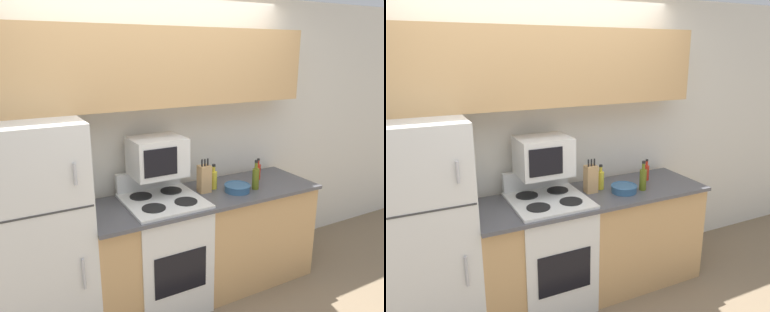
{
  "view_description": "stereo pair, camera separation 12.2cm",
  "coord_description": "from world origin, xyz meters",
  "views": [
    {
      "loc": [
        -1.21,
        -2.25,
        2.07
      ],
      "look_at": [
        0.16,
        0.28,
        1.27
      ],
      "focal_mm": 35.0,
      "sensor_mm": 36.0,
      "label": 1
    },
    {
      "loc": [
        -1.1,
        -2.31,
        2.07
      ],
      "look_at": [
        0.16,
        0.28,
        1.27
      ],
      "focal_mm": 35.0,
      "sensor_mm": 36.0,
      "label": 2
    }
  ],
  "objects": [
    {
      "name": "refrigerator",
      "position": [
        -1.0,
        0.33,
        0.82
      ],
      "size": [
        0.62,
        0.69,
        1.65
      ],
      "color": "silver",
      "rests_on": "ground_plane"
    },
    {
      "name": "knife_block",
      "position": [
        0.31,
        0.33,
        1.04
      ],
      "size": [
        0.1,
        0.09,
        0.29
      ],
      "color": "tan",
      "rests_on": "lower_cabinets"
    },
    {
      "name": "lower_cabinets",
      "position": [
        0.31,
        0.31,
        0.46
      ],
      "size": [
        2.01,
        0.65,
        0.92
      ],
      "color": "tan",
      "rests_on": "ground_plane"
    },
    {
      "name": "bowl",
      "position": [
        0.56,
        0.2,
        0.95
      ],
      "size": [
        0.23,
        0.23,
        0.06
      ],
      "color": "#335B84",
      "rests_on": "lower_cabinets"
    },
    {
      "name": "bottle_hot_sauce",
      "position": [
        0.92,
        0.38,
        1.0
      ],
      "size": [
        0.05,
        0.05,
        0.2
      ],
      "color": "red",
      "rests_on": "lower_cabinets"
    },
    {
      "name": "stove",
      "position": [
        -0.09,
        0.3,
        0.48
      ],
      "size": [
        0.6,
        0.64,
        1.1
      ],
      "color": "silver",
      "rests_on": "ground_plane"
    },
    {
      "name": "bottle_cooking_spray",
      "position": [
        0.42,
        0.36,
        1.0
      ],
      "size": [
        0.06,
        0.06,
        0.22
      ],
      "color": "gold",
      "rests_on": "lower_cabinets"
    },
    {
      "name": "microwave",
      "position": [
        -0.08,
        0.42,
        1.26
      ],
      "size": [
        0.43,
        0.35,
        0.31
      ],
      "color": "silver",
      "rests_on": "stove"
    },
    {
      "name": "wall_back",
      "position": [
        0.0,
        0.7,
        1.27
      ],
      "size": [
        8.0,
        0.05,
        2.55
      ],
      "color": "silver",
      "rests_on": "ground_plane"
    },
    {
      "name": "bottle_olive_oil",
      "position": [
        0.73,
        0.18,
        1.02
      ],
      "size": [
        0.06,
        0.06,
        0.26
      ],
      "color": "#5B6619",
      "rests_on": "lower_cabinets"
    },
    {
      "name": "upper_cabinets",
      "position": [
        0.0,
        0.52,
        1.95
      ],
      "size": [
        2.63,
        0.3,
        0.61
      ],
      "color": "tan",
      "rests_on": "refrigerator"
    }
  ]
}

